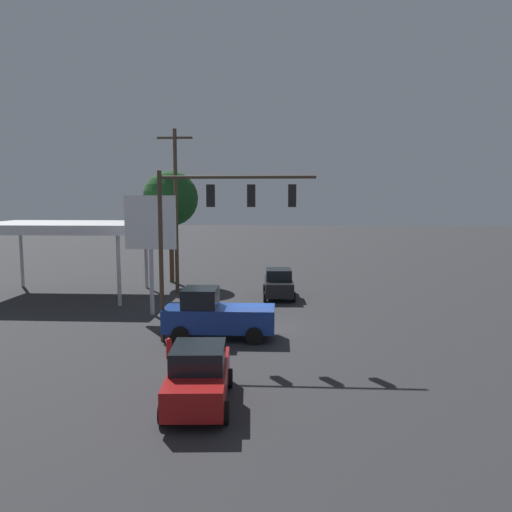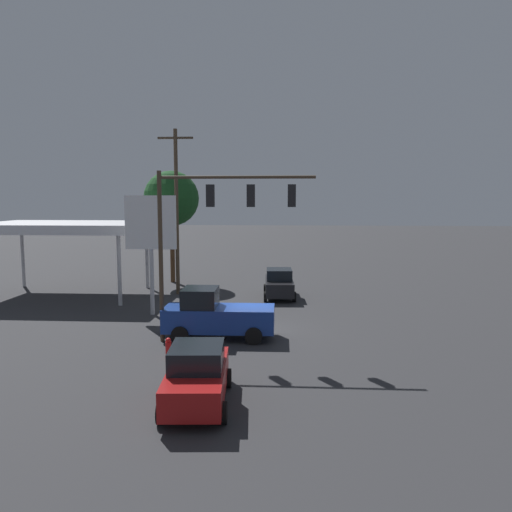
{
  "view_description": "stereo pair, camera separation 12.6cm",
  "coord_description": "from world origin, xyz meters",
  "px_view_note": "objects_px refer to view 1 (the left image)",
  "views": [
    {
      "loc": [
        -1.45,
        23.94,
        6.6
      ],
      "look_at": [
        0.0,
        -2.0,
        3.6
      ],
      "focal_mm": 35.0,
      "sensor_mm": 36.0,
      "label": 1
    },
    {
      "loc": [
        -1.58,
        23.93,
        6.6
      ],
      "look_at": [
        0.0,
        -2.0,
        3.6
      ],
      "focal_mm": 35.0,
      "sensor_mm": 36.0,
      "label": 2
    }
  ],
  "objects_px": {
    "price_sign": "(150,228)",
    "sedan_waiting": "(199,375)",
    "traffic_signal_assembly": "(215,216)",
    "utility_pole": "(176,209)",
    "sedan_far": "(279,283)",
    "pickup_parked": "(216,315)",
    "street_tree": "(171,199)",
    "fire_hydrant": "(169,348)"
  },
  "relations": [
    {
      "from": "price_sign",
      "to": "sedan_waiting",
      "type": "height_order",
      "value": "price_sign"
    },
    {
      "from": "traffic_signal_assembly",
      "to": "utility_pole",
      "type": "relative_size",
      "value": 0.7
    },
    {
      "from": "sedan_far",
      "to": "utility_pole",
      "type": "bearing_deg",
      "value": -99.59
    },
    {
      "from": "sedan_far",
      "to": "sedan_waiting",
      "type": "xyz_separation_m",
      "value": [
        2.38,
        17.6,
        0.0
      ]
    },
    {
      "from": "traffic_signal_assembly",
      "to": "pickup_parked",
      "type": "height_order",
      "value": "traffic_signal_assembly"
    },
    {
      "from": "sedan_waiting",
      "to": "street_tree",
      "type": "height_order",
      "value": "street_tree"
    },
    {
      "from": "pickup_parked",
      "to": "traffic_signal_assembly",
      "type": "bearing_deg",
      "value": 97.39
    },
    {
      "from": "fire_hydrant",
      "to": "sedan_waiting",
      "type": "bearing_deg",
      "value": 114.21
    },
    {
      "from": "traffic_signal_assembly",
      "to": "street_tree",
      "type": "relative_size",
      "value": 0.9
    },
    {
      "from": "pickup_parked",
      "to": "street_tree",
      "type": "height_order",
      "value": "street_tree"
    },
    {
      "from": "price_sign",
      "to": "fire_hydrant",
      "type": "relative_size",
      "value": 7.69
    },
    {
      "from": "utility_pole",
      "to": "price_sign",
      "type": "bearing_deg",
      "value": 88.88
    },
    {
      "from": "utility_pole",
      "to": "sedan_far",
      "type": "xyz_separation_m",
      "value": [
        -7.04,
        0.85,
        -4.97
      ]
    },
    {
      "from": "traffic_signal_assembly",
      "to": "fire_hydrant",
      "type": "xyz_separation_m",
      "value": [
        1.63,
        2.52,
        -5.38
      ]
    },
    {
      "from": "street_tree",
      "to": "fire_hydrant",
      "type": "xyz_separation_m",
      "value": [
        -4.12,
        18.84,
        -6.14
      ]
    },
    {
      "from": "price_sign",
      "to": "fire_hydrant",
      "type": "xyz_separation_m",
      "value": [
        -2.77,
        7.78,
        -4.54
      ]
    },
    {
      "from": "traffic_signal_assembly",
      "to": "sedan_far",
      "type": "bearing_deg",
      "value": -104.61
    },
    {
      "from": "pickup_parked",
      "to": "street_tree",
      "type": "relative_size",
      "value": 0.6
    },
    {
      "from": "pickup_parked",
      "to": "price_sign",
      "type": "bearing_deg",
      "value": -47.35
    },
    {
      "from": "sedan_waiting",
      "to": "fire_hydrant",
      "type": "distance_m",
      "value": 4.94
    },
    {
      "from": "street_tree",
      "to": "fire_hydrant",
      "type": "bearing_deg",
      "value": 102.33
    },
    {
      "from": "sedan_far",
      "to": "pickup_parked",
      "type": "xyz_separation_m",
      "value": [
        2.85,
        9.95,
        0.16
      ]
    },
    {
      "from": "traffic_signal_assembly",
      "to": "utility_pole",
      "type": "bearing_deg",
      "value": -69.54
    },
    {
      "from": "price_sign",
      "to": "fire_hydrant",
      "type": "bearing_deg",
      "value": 109.58
    },
    {
      "from": "price_sign",
      "to": "pickup_parked",
      "type": "height_order",
      "value": "price_sign"
    },
    {
      "from": "price_sign",
      "to": "pickup_parked",
      "type": "relative_size",
      "value": 1.3
    },
    {
      "from": "traffic_signal_assembly",
      "to": "price_sign",
      "type": "bearing_deg",
      "value": -50.13
    },
    {
      "from": "price_sign",
      "to": "pickup_parked",
      "type": "distance_m",
      "value": 7.4
    },
    {
      "from": "sedan_far",
      "to": "fire_hydrant",
      "type": "distance_m",
      "value": 13.85
    },
    {
      "from": "price_sign",
      "to": "utility_pole",
      "type": "bearing_deg",
      "value": -91.12
    },
    {
      "from": "sedan_waiting",
      "to": "utility_pole",
      "type": "bearing_deg",
      "value": -169.72
    },
    {
      "from": "fire_hydrant",
      "to": "sedan_far",
      "type": "bearing_deg",
      "value": -108.5
    },
    {
      "from": "utility_pole",
      "to": "street_tree",
      "type": "xyz_separation_m",
      "value": [
        1.47,
        -4.87,
        0.66
      ]
    },
    {
      "from": "fire_hydrant",
      "to": "utility_pole",
      "type": "bearing_deg",
      "value": -79.27
    },
    {
      "from": "sedan_far",
      "to": "pickup_parked",
      "type": "height_order",
      "value": "pickup_parked"
    },
    {
      "from": "sedan_far",
      "to": "street_tree",
      "type": "relative_size",
      "value": 0.51
    },
    {
      "from": "utility_pole",
      "to": "fire_hydrant",
      "type": "height_order",
      "value": "utility_pole"
    },
    {
      "from": "sedan_far",
      "to": "street_tree",
      "type": "bearing_deg",
      "value": -126.62
    },
    {
      "from": "price_sign",
      "to": "street_tree",
      "type": "height_order",
      "value": "street_tree"
    },
    {
      "from": "sedan_far",
      "to": "street_tree",
      "type": "xyz_separation_m",
      "value": [
        8.51,
        -5.72,
        5.63
      ]
    },
    {
      "from": "utility_pole",
      "to": "fire_hydrant",
      "type": "bearing_deg",
      "value": 100.73
    },
    {
      "from": "traffic_signal_assembly",
      "to": "street_tree",
      "type": "xyz_separation_m",
      "value": [
        5.75,
        -16.33,
        0.76
      ]
    }
  ]
}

